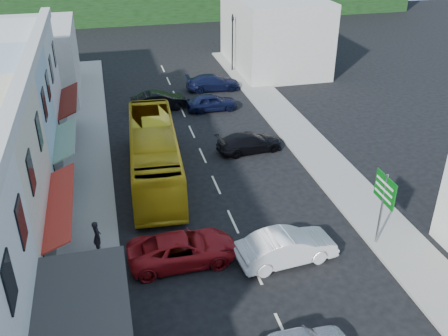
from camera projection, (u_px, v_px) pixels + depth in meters
ground at (255, 269)px, 23.18m from camera, size 120.00×120.00×0.00m
sidewalk_left at (88, 182)px, 30.11m from camera, size 3.00×52.00×0.15m
sidewalk_right at (319, 156)px, 33.26m from camera, size 3.00×52.00×0.15m
distant_block_left at (28, 62)px, 42.29m from camera, size 8.00×10.00×6.00m
distant_block_right at (274, 32)px, 49.45m from camera, size 8.00×12.00×7.00m
bus at (154, 155)px, 30.08m from camera, size 3.23×11.73×3.10m
car_white at (287, 248)px, 23.42m from camera, size 4.56×2.24×1.40m
car_red at (183, 249)px, 23.37m from camera, size 4.63×1.97×1.40m
car_black_near at (250, 142)px, 33.72m from camera, size 4.68×2.33×1.40m
car_navy_mid at (212, 102)px, 40.26m from camera, size 4.43×1.88×1.40m
car_black_far at (159, 101)px, 40.39m from camera, size 4.55×2.19×1.40m
car_navy_far at (213, 82)px, 44.56m from camera, size 4.57×2.01×1.40m
pedestrian_left at (97, 236)px, 23.80m from camera, size 0.54×0.68×1.70m
direction_sign at (381, 211)px, 23.92m from camera, size 0.24×1.79×3.97m
traffic_signal at (232, 44)px, 48.37m from camera, size 1.00×1.33×5.57m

